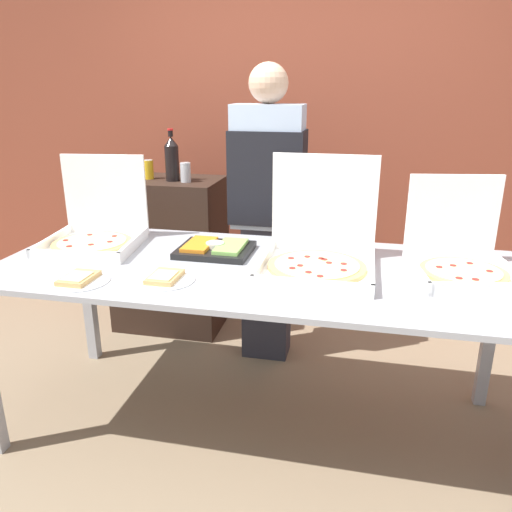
{
  "coord_description": "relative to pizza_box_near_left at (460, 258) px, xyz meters",
  "views": [
    {
      "loc": [
        0.45,
        -2.08,
        1.63
      ],
      "look_at": [
        0.0,
        0.0,
        0.9
      ],
      "focal_mm": 35.0,
      "sensor_mm": 36.0,
      "label": 1
    }
  ],
  "objects": [
    {
      "name": "ground_plane",
      "position": [
        -0.88,
        -0.09,
        -0.93
      ],
      "size": [
        16.0,
        16.0,
        0.0
      ],
      "primitive_type": "plane",
      "color": "#847056"
    },
    {
      "name": "brick_wall_behind",
      "position": [
        -0.88,
        1.61,
        0.47
      ],
      "size": [
        10.0,
        0.06,
        2.8
      ],
      "color": "brown",
      "rests_on": "ground_plane"
    },
    {
      "name": "buffet_table",
      "position": [
        -0.88,
        -0.09,
        -0.16
      ],
      "size": [
        2.38,
        0.98,
        0.85
      ],
      "color": "#A8AAB2",
      "rests_on": "ground_plane"
    },
    {
      "name": "pizza_box_near_left",
      "position": [
        0.0,
        0.0,
        0.0
      ],
      "size": [
        0.47,
        0.49,
        0.41
      ],
      "rotation": [
        0.0,
        0.0,
        0.17
      ],
      "color": "white",
      "rests_on": "buffet_table"
    },
    {
      "name": "pizza_box_far_left",
      "position": [
        -0.6,
        -0.05,
        0.01
      ],
      "size": [
        0.49,
        0.51,
        0.48
      ],
      "rotation": [
        0.0,
        0.0,
        0.0
      ],
      "color": "white",
      "rests_on": "buffet_table"
    },
    {
      "name": "pizza_box_far_right",
      "position": [
        -1.74,
        0.04,
        0.0
      ],
      "size": [
        0.5,
        0.51,
        0.44
      ],
      "rotation": [
        0.0,
        0.0,
        0.13
      ],
      "color": "white",
      "rests_on": "buffet_table"
    },
    {
      "name": "paper_plate_front_center",
      "position": [
        -1.22,
        -0.34,
        -0.06
      ],
      "size": [
        0.26,
        0.26,
        0.03
      ],
      "color": "white",
      "rests_on": "buffet_table"
    },
    {
      "name": "paper_plate_front_left",
      "position": [
        -1.56,
        -0.43,
        -0.06
      ],
      "size": [
        0.26,
        0.26,
        0.03
      ],
      "color": "white",
      "rests_on": "buffet_table"
    },
    {
      "name": "veggie_tray",
      "position": [
        -1.12,
        0.06,
        -0.05
      ],
      "size": [
        0.35,
        0.3,
        0.05
      ],
      "color": "black",
      "rests_on": "buffet_table"
    },
    {
      "name": "sideboard_podium",
      "position": [
        -1.71,
        0.91,
        -0.4
      ],
      "size": [
        0.73,
        0.47,
        1.05
      ],
      "color": "black",
      "rests_on": "ground_plane"
    },
    {
      "name": "soda_bottle",
      "position": [
        -1.64,
        0.87,
        0.26
      ],
      "size": [
        0.09,
        0.09,
        0.33
      ],
      "color": "black",
      "rests_on": "sideboard_podium"
    },
    {
      "name": "soda_can_silver",
      "position": [
        -1.54,
        0.84,
        0.18
      ],
      "size": [
        0.07,
        0.07,
        0.12
      ],
      "color": "silver",
      "rests_on": "sideboard_podium"
    },
    {
      "name": "soda_can_colored",
      "position": [
        -1.82,
        0.9,
        0.18
      ],
      "size": [
        0.07,
        0.07,
        0.12
      ],
      "color": "gold",
      "rests_on": "sideboard_podium"
    },
    {
      "name": "person_server_vest",
      "position": [
        -0.97,
        0.64,
        0.06
      ],
      "size": [
        0.42,
        0.24,
        1.76
      ],
      "rotation": [
        0.0,
        0.0,
        3.14
      ],
      "color": "#2D2D38",
      "rests_on": "ground_plane"
    }
  ]
}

